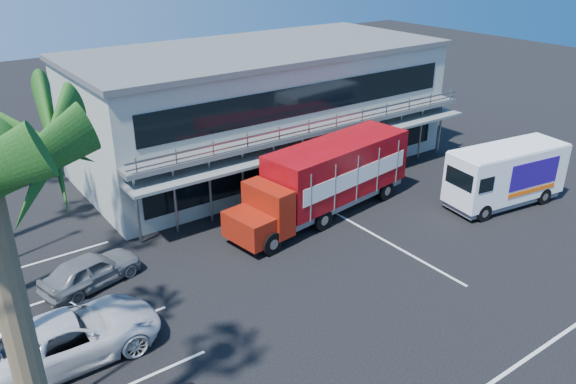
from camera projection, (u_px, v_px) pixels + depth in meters
ground at (398, 280)px, 23.61m from camera, size 120.00×120.00×0.00m
building at (261, 106)px, 34.74m from camera, size 22.40×12.00×7.30m
light_pole_near at (8, 294)px, 14.91m from camera, size 0.50×0.25×8.09m
red_truck at (328, 177)px, 28.65m from camera, size 11.24×4.08×3.70m
white_van at (506, 175)px, 29.72m from camera, size 6.93×3.23×3.26m
parked_car_c at (70, 337)px, 18.95m from camera, size 6.10×2.82×1.69m
parked_car_d at (64, 329)px, 19.61m from camera, size 4.87×2.99×1.32m
parked_car_e at (91, 270)px, 23.01m from camera, size 4.47×2.68×1.42m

